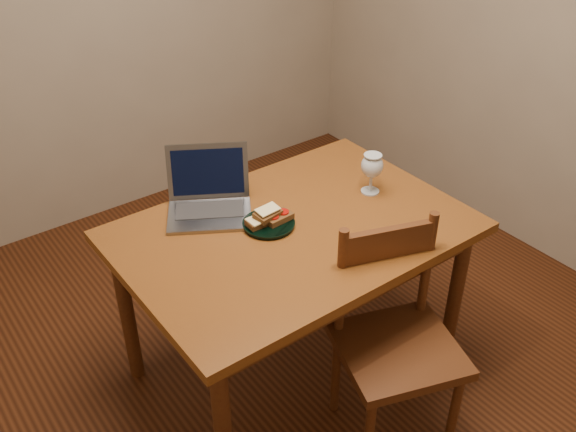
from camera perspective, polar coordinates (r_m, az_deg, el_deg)
floor at (r=2.97m, az=-0.47°, el=-12.22°), size 3.20×3.20×0.02m
right_wall at (r=3.39m, az=22.98°, el=17.07°), size 0.02×3.20×2.60m
table at (r=2.48m, az=0.49°, el=-2.63°), size 1.30×0.90×0.74m
chair at (r=2.38m, az=9.65°, el=-10.31°), size 0.53×0.52×0.45m
plate at (r=2.43m, az=-1.73°, el=-0.73°), size 0.20×0.20×0.02m
sandwich_cheese at (r=2.41m, az=-2.52°, el=-0.42°), size 0.10×0.06×0.03m
sandwich_tomato at (r=2.43m, az=-0.87°, el=-0.03°), size 0.11×0.07×0.03m
sandwich_top at (r=2.41m, az=-1.81°, el=0.26°), size 0.11×0.08×0.03m
milk_glass at (r=2.63m, az=7.43°, el=3.78°), size 0.09×0.09×0.17m
laptop at (r=2.53m, az=-7.06°, el=1.93°), size 0.43×0.42×0.23m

